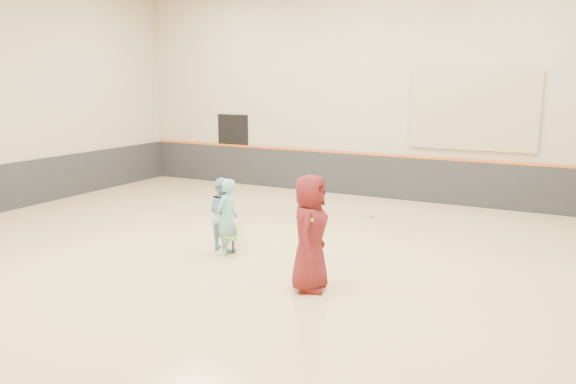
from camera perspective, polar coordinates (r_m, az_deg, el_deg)
The scene contains 14 objects.
room at distance 10.73m, azimuth -2.77°, elevation -1.95°, with size 15.04×12.04×6.22m.
wainscot_back at distance 16.11m, azimuth 7.99°, elevation 1.67°, with size 14.90×0.04×1.20m, color #232326.
wainscot_left at distance 15.84m, azimuth -26.80°, elevation 0.38°, with size 0.04×11.90×1.20m, color #232326.
accent_stripe at distance 16.01m, azimuth 8.04°, elevation 3.85°, with size 14.90×0.03×0.06m, color #D85914.
acoustic_panel at distance 15.19m, azimuth 18.26°, elevation 7.84°, with size 3.20×0.08×2.00m, color tan.
doorway at distance 18.03m, azimuth -5.57°, elevation 4.36°, with size 1.10×0.05×2.20m, color black.
girl at distance 10.66m, azimuth -6.21°, elevation -2.55°, with size 0.53×0.35×1.47m, color #6CBCB8.
instructor at distance 10.98m, azimuth -6.61°, elevation -2.22°, with size 0.70×0.54×1.44m, color #90B9DE.
young_man at distance 8.80m, azimuth 2.25°, elevation -4.17°, with size 0.91×0.59×1.86m, color #5C1617.
held_racket at distance 10.61m, azimuth -5.71°, elevation -3.98°, with size 0.49×0.49×0.61m, color #A1BC29, non-canonical shape.
spare_racket at distance 13.78m, azimuth 8.36°, elevation -2.24°, with size 0.63×0.63×0.14m, color #9FB828, non-canonical shape.
ball_under_racket at distance 10.69m, azimuth -5.60°, elevation -6.39°, with size 0.07×0.07×0.07m, color yellow.
ball_in_hand at distance 8.50m, azimuth 2.45°, elevation -2.85°, with size 0.07×0.07×0.07m, color gold.
ball_beside_spare at distance 12.63m, azimuth 2.68°, elevation -3.56°, with size 0.07×0.07×0.07m, color yellow.
Camera 1 is at (5.28, -9.01, 3.28)m, focal length 35.00 mm.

